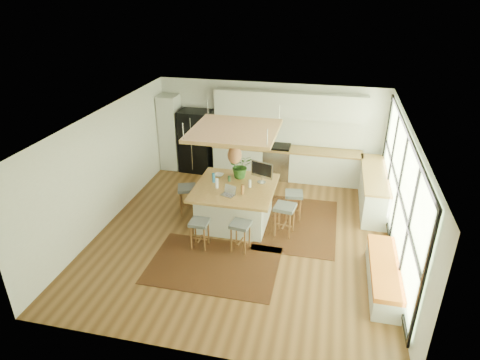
% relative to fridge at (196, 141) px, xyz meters
% --- Properties ---
extents(floor, '(7.00, 7.00, 0.00)m').
position_rel_fridge_xyz_m(floor, '(2.14, -3.17, -0.93)').
color(floor, '#513217').
rests_on(floor, ground).
extents(ceiling, '(7.00, 7.00, 0.00)m').
position_rel_fridge_xyz_m(ceiling, '(2.14, -3.17, 1.78)').
color(ceiling, white).
rests_on(ceiling, ground).
extents(wall_back, '(6.50, 0.00, 6.50)m').
position_rel_fridge_xyz_m(wall_back, '(2.14, 0.33, 0.42)').
color(wall_back, silver).
rests_on(wall_back, ground).
extents(wall_front, '(6.50, 0.00, 6.50)m').
position_rel_fridge_xyz_m(wall_front, '(2.14, -6.67, 0.42)').
color(wall_front, silver).
rests_on(wall_front, ground).
extents(wall_left, '(0.00, 7.00, 7.00)m').
position_rel_fridge_xyz_m(wall_left, '(-1.11, -3.17, 0.42)').
color(wall_left, silver).
rests_on(wall_left, ground).
extents(wall_right, '(0.00, 7.00, 7.00)m').
position_rel_fridge_xyz_m(wall_right, '(5.39, -3.17, 0.42)').
color(wall_right, silver).
rests_on(wall_right, ground).
extents(window_wall, '(0.10, 6.20, 2.60)m').
position_rel_fridge_xyz_m(window_wall, '(5.36, -3.17, 0.47)').
color(window_wall, black).
rests_on(window_wall, wall_right).
extents(pantry, '(0.55, 0.60, 2.25)m').
position_rel_fridge_xyz_m(pantry, '(-0.81, 0.01, 0.20)').
color(pantry, silver).
rests_on(pantry, floor).
extents(back_counter_base, '(4.20, 0.60, 0.88)m').
position_rel_fridge_xyz_m(back_counter_base, '(2.69, 0.01, -0.49)').
color(back_counter_base, silver).
rests_on(back_counter_base, floor).
extents(back_counter_top, '(4.24, 0.64, 0.05)m').
position_rel_fridge_xyz_m(back_counter_top, '(2.69, 0.01, -0.03)').
color(back_counter_top, olive).
rests_on(back_counter_top, back_counter_base).
extents(backsplash, '(4.20, 0.02, 0.80)m').
position_rel_fridge_xyz_m(backsplash, '(2.69, 0.31, 0.43)').
color(backsplash, white).
rests_on(backsplash, wall_back).
extents(upper_cabinets, '(4.20, 0.34, 0.70)m').
position_rel_fridge_xyz_m(upper_cabinets, '(2.69, 0.15, 1.22)').
color(upper_cabinets, silver).
rests_on(upper_cabinets, wall_back).
extents(range, '(0.76, 0.62, 1.00)m').
position_rel_fridge_xyz_m(range, '(2.44, 0.01, -0.43)').
color(range, '#A5A5AA').
rests_on(range, floor).
extents(right_counter_base, '(0.60, 2.50, 0.88)m').
position_rel_fridge_xyz_m(right_counter_base, '(5.07, -1.17, -0.49)').
color(right_counter_base, silver).
rests_on(right_counter_base, floor).
extents(right_counter_top, '(0.64, 2.54, 0.05)m').
position_rel_fridge_xyz_m(right_counter_top, '(5.07, -1.17, -0.03)').
color(right_counter_top, olive).
rests_on(right_counter_top, right_counter_base).
extents(window_bench, '(0.52, 2.00, 0.50)m').
position_rel_fridge_xyz_m(window_bench, '(5.09, -4.37, -0.68)').
color(window_bench, silver).
rests_on(window_bench, floor).
extents(ceiling_panel, '(1.86, 1.86, 0.80)m').
position_rel_fridge_xyz_m(ceiling_panel, '(1.84, -2.77, 1.12)').
color(ceiling_panel, olive).
rests_on(ceiling_panel, ceiling).
extents(rug_near, '(2.60, 1.80, 0.01)m').
position_rel_fridge_xyz_m(rug_near, '(1.80, -4.47, -0.92)').
color(rug_near, black).
rests_on(rug_near, floor).
extents(rug_right, '(1.80, 2.60, 0.01)m').
position_rel_fridge_xyz_m(rug_right, '(3.31, -2.50, -0.92)').
color(rug_right, black).
rests_on(rug_right, floor).
extents(fridge, '(0.96, 0.78, 1.85)m').
position_rel_fridge_xyz_m(fridge, '(0.00, 0.00, 0.00)').
color(fridge, black).
rests_on(fridge, floor).
extents(island, '(1.85, 1.85, 0.93)m').
position_rel_fridge_xyz_m(island, '(1.83, -2.70, -0.46)').
color(island, olive).
rests_on(island, floor).
extents(stool_near_left, '(0.39, 0.39, 0.66)m').
position_rel_fridge_xyz_m(stool_near_left, '(1.34, -3.91, -0.57)').
color(stool_near_left, '#484C50').
rests_on(stool_near_left, floor).
extents(stool_near_right, '(0.45, 0.45, 0.67)m').
position_rel_fridge_xyz_m(stool_near_right, '(2.21, -3.82, -0.57)').
color(stool_near_right, '#484C50').
rests_on(stool_near_right, floor).
extents(stool_right_front, '(0.50, 0.50, 0.75)m').
position_rel_fridge_xyz_m(stool_right_front, '(3.04, -3.01, -0.57)').
color(stool_right_front, '#484C50').
rests_on(stool_right_front, floor).
extents(stool_right_back, '(0.46, 0.46, 0.70)m').
position_rel_fridge_xyz_m(stool_right_back, '(3.16, -2.25, -0.57)').
color(stool_right_back, '#484C50').
rests_on(stool_right_back, floor).
extents(stool_left_side, '(0.55, 0.55, 0.73)m').
position_rel_fridge_xyz_m(stool_left_side, '(0.59, -2.57, -0.57)').
color(stool_left_side, '#484C50').
rests_on(stool_left_side, floor).
extents(laptop, '(0.38, 0.39, 0.22)m').
position_rel_fridge_xyz_m(laptop, '(1.77, -3.16, 0.12)').
color(laptop, '#A5A5AA').
rests_on(laptop, island).
extents(monitor, '(0.61, 0.39, 0.53)m').
position_rel_fridge_xyz_m(monitor, '(2.39, -2.35, 0.26)').
color(monitor, '#A5A5AA').
rests_on(monitor, island).
extents(microwave, '(0.61, 0.38, 0.39)m').
position_rel_fridge_xyz_m(microwave, '(1.20, -0.03, 0.20)').
color(microwave, '#A5A5AA').
rests_on(microwave, back_counter_top).
extents(island_plant, '(0.74, 0.76, 0.47)m').
position_rel_fridge_xyz_m(island_plant, '(1.84, -2.17, 0.24)').
color(island_plant, '#1E4C19').
rests_on(island_plant, island).
extents(island_bowl, '(0.24, 0.24, 0.06)m').
position_rel_fridge_xyz_m(island_bowl, '(1.31, -2.24, 0.03)').
color(island_bowl, silver).
rests_on(island_bowl, island).
extents(island_bottle_0, '(0.07, 0.07, 0.19)m').
position_rel_fridge_xyz_m(island_bottle_0, '(1.28, -2.60, 0.10)').
color(island_bottle_0, '#358AD6').
rests_on(island_bottle_0, island).
extents(island_bottle_1, '(0.07, 0.07, 0.19)m').
position_rel_fridge_xyz_m(island_bottle_1, '(1.43, -2.85, 0.10)').
color(island_bottle_1, white).
rests_on(island_bottle_1, island).
extents(island_bottle_2, '(0.07, 0.07, 0.19)m').
position_rel_fridge_xyz_m(island_bottle_2, '(2.08, -3.00, 0.10)').
color(island_bottle_2, brown).
rests_on(island_bottle_2, island).
extents(island_bottle_3, '(0.07, 0.07, 0.19)m').
position_rel_fridge_xyz_m(island_bottle_3, '(2.18, -2.65, 0.10)').
color(island_bottle_3, silver).
rests_on(island_bottle_3, island).
extents(island_bottle_4, '(0.07, 0.07, 0.19)m').
position_rel_fridge_xyz_m(island_bottle_4, '(1.63, -2.45, 0.10)').
color(island_bottle_4, '#416C41').
rests_on(island_bottle_4, island).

